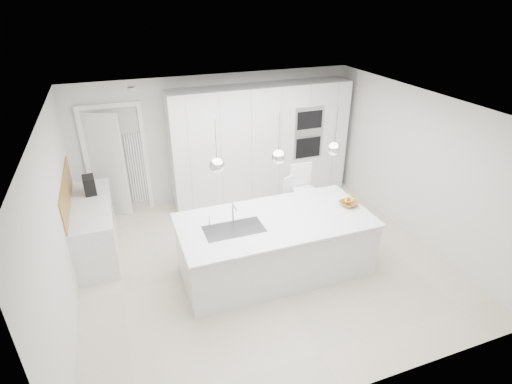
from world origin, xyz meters
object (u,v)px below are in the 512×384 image
object	(u,v)px
island_base	(276,248)
bar_stool_right	(303,199)
fruit_bowl	(349,204)
espresso_machine	(89,185)
bar_stool_left	(293,206)

from	to	relation	value
island_base	bar_stool_right	world-z (taller)	bar_stool_right
fruit_bowl	espresso_machine	size ratio (longest dim) A/B	0.91
bar_stool_left	espresso_machine	bearing A→B (deg)	141.44
fruit_bowl	espresso_machine	bearing A→B (deg)	154.01
bar_stool_left	bar_stool_right	xyz separation A→B (m)	(0.21, 0.00, 0.10)
island_base	fruit_bowl	bearing A→B (deg)	1.68
fruit_bowl	bar_stool_right	distance (m)	1.03
island_base	espresso_machine	size ratio (longest dim) A/B	9.40
bar_stool_left	bar_stool_right	distance (m)	0.23
island_base	fruit_bowl	size ratio (longest dim) A/B	10.36
espresso_machine	island_base	bearing A→B (deg)	-40.78
island_base	bar_stool_right	bearing A→B (deg)	46.21
espresso_machine	bar_stool_left	bearing A→B (deg)	-19.95
espresso_machine	bar_stool_right	xyz separation A→B (m)	(3.45, -0.90, -0.44)
bar_stool_left	bar_stool_right	bearing A→B (deg)	-22.91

